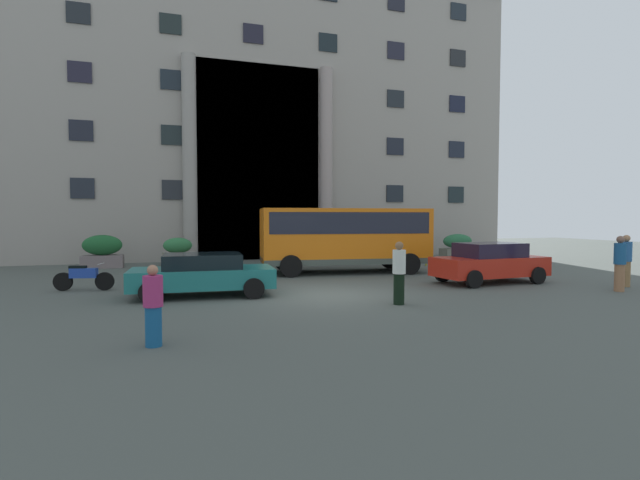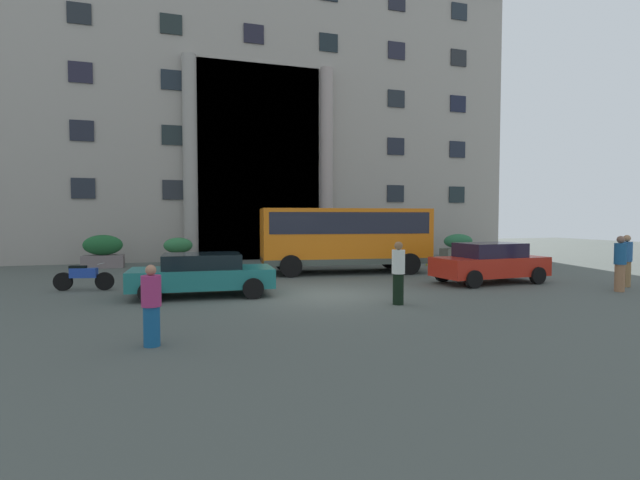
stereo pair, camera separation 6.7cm
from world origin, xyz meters
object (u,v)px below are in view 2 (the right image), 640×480
hedge_planter_entrance_right (103,252)px  scooter_by_planter (82,277)px  hedge_planter_entrance_left (178,252)px  pedestrian_woman_with_bag (398,273)px  pedestrian_man_red_shirt (151,306)px  bus_stop_sign (427,234)px  parked_compact_extra (490,263)px  pedestrian_woman_dark_dress (620,263)px  orange_minibus (345,234)px  pedestrian_man_crossing (626,261)px  parked_estate_mid (202,274)px  hedge_planter_east (458,246)px  hedge_planter_far_east (354,250)px

hedge_planter_entrance_right → scooter_by_planter: hedge_planter_entrance_right is taller
hedge_planter_entrance_left → pedestrian_woman_with_bag: (5.64, -12.71, 0.20)m
pedestrian_woman_with_bag → pedestrian_man_red_shirt: 6.77m
bus_stop_sign → scooter_by_planter: size_ratio=1.34×
hedge_planter_entrance_left → parked_compact_extra: bearing=-42.2°
bus_stop_sign → pedestrian_woman_with_bag: bearing=-124.2°
scooter_by_planter → bus_stop_sign: bearing=27.1°
pedestrian_man_red_shirt → pedestrian_woman_dark_dress: pedestrian_woman_dark_dress is taller
hedge_planter_entrance_left → pedestrian_man_red_shirt: bearing=-92.5°
parked_compact_extra → scooter_by_planter: (-13.93, 2.50, -0.30)m
orange_minibus → pedestrian_man_crossing: (7.79, -6.98, -0.75)m
hedge_planter_entrance_right → pedestrian_man_red_shirt: size_ratio=1.22×
orange_minibus → pedestrian_woman_with_bag: (-1.28, -7.64, -0.79)m
orange_minibus → parked_estate_mid: 7.84m
hedge_planter_east → hedge_planter_entrance_left: hedge_planter_east is taller
hedge_planter_entrance_right → hedge_planter_far_east: (12.91, 0.12, -0.15)m
bus_stop_sign → pedestrian_woman_with_bag: bus_stop_sign is taller
pedestrian_man_crossing → pedestrian_man_red_shirt: bearing=130.1°
orange_minibus → pedestrian_woman_dark_dress: 10.20m
hedge_planter_entrance_right → pedestrian_woman_with_bag: 15.79m
hedge_planter_east → scooter_by_planter: (-19.06, -7.16, -0.24)m
pedestrian_woman_with_bag → orange_minibus: bearing=-44.0°
hedge_planter_east → scooter_by_planter: 20.37m
hedge_planter_east → orange_minibus: bearing=-151.4°
parked_compact_extra → bus_stop_sign: bearing=77.0°
hedge_planter_entrance_right → hedge_planter_far_east: 12.91m
hedge_planter_east → pedestrian_man_red_shirt: pedestrian_man_red_shirt is taller
hedge_planter_far_east → parked_compact_extra: bearing=-82.4°
bus_stop_sign → pedestrian_man_red_shirt: 17.08m
hedge_planter_east → hedge_planter_entrance_right: (-19.39, 0.35, 0.07)m
hedge_planter_entrance_right → hedge_planter_east: bearing=-1.0°
hedge_planter_entrance_right → orange_minibus: bearing=-27.0°
bus_stop_sign → pedestrian_man_red_shirt: bearing=-137.2°
pedestrian_woman_dark_dress → hedge_planter_far_east: bearing=115.1°
orange_minibus → parked_estate_mid: size_ratio=1.71×
parked_compact_extra → hedge_planter_east: bearing=58.4°
hedge_planter_east → parked_compact_extra: size_ratio=0.46×
pedestrian_man_crossing → pedestrian_man_red_shirt: size_ratio=1.18×
bus_stop_sign → pedestrian_man_crossing: (2.86, -8.48, -0.67)m
pedestrian_woman_dark_dress → scooter_by_planter: bearing=169.6°
pedestrian_man_red_shirt → parked_compact_extra: bearing=-103.5°
scooter_by_planter → pedestrian_woman_dark_dress: 17.53m
hedge_planter_entrance_right → pedestrian_woman_dark_dress: 21.38m
parked_estate_mid → pedestrian_woman_with_bag: bearing=-28.5°
parked_compact_extra → pedestrian_woman_dark_dress: bearing=-51.4°
bus_stop_sign → hedge_planter_east: bearing=39.8°
parked_compact_extra → pedestrian_woman_dark_dress: (2.71, -2.99, 0.17)m
parked_compact_extra → hedge_planter_entrance_right: bearing=141.3°
hedge_planter_far_east → pedestrian_man_red_shirt: bearing=-123.2°
orange_minibus → hedge_planter_east: bearing=35.4°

